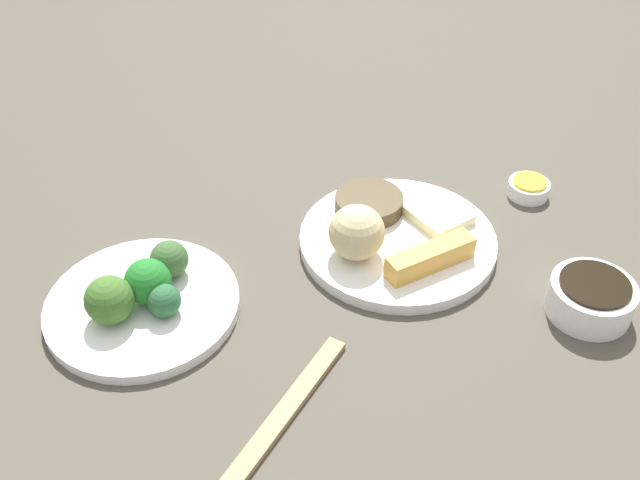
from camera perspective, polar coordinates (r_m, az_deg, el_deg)
The scene contains 16 objects.
tabletop at distance 0.94m, azimuth 3.70°, elevation -1.31°, with size 2.20×2.20×0.02m, color #494339.
main_plate at distance 0.94m, azimuth 6.12°, elevation -0.05°, with size 0.25×0.25×0.02m, color white.
rice_scoop at distance 0.88m, azimuth 2.89°, elevation 0.61°, with size 0.07×0.07×0.07m, color #CBB783.
spring_roll at distance 0.88m, azimuth 8.76°, elevation -1.25°, with size 0.12×0.03×0.03m, color gold.
crab_rangoon_wonton at distance 0.96m, azimuth 9.31°, elevation 1.99°, with size 0.07×0.07×0.01m, color beige.
stir_fry_heap at distance 0.96m, azimuth 3.87°, elevation 2.92°, with size 0.09×0.09×0.02m, color #42351E.
broccoli_plate at distance 0.87m, azimuth -13.78°, elevation -5.00°, with size 0.23×0.23×0.01m, color white.
broccoli_floret_0 at distance 0.85m, azimuth -13.41°, elevation -3.19°, with size 0.05×0.05×0.05m, color #207025.
broccoli_floret_1 at distance 0.88m, azimuth -11.78°, elevation -1.49°, with size 0.05×0.05×0.05m, color #39592E.
broccoli_floret_2 at distance 0.83m, azimuth -12.18°, elevation -4.68°, with size 0.04×0.04×0.04m, color #275933.
broccoli_floret_3 at distance 0.84m, azimuth -16.25°, elevation -4.55°, with size 0.06×0.06×0.06m, color #3C6425.
soy_sauce_bowl at distance 0.89m, azimuth 20.53°, elevation -4.35°, with size 0.10×0.10×0.04m, color white.
soy_sauce_bowl_liquid at distance 0.88m, azimuth 20.86°, elevation -3.28°, with size 0.08×0.08×0.00m, color black.
sauce_ramekin_hot_mustard at distance 1.06m, azimuth 16.08°, elevation 3.90°, with size 0.06×0.06×0.02m, color white.
sauce_ramekin_hot_mustard_liquid at distance 1.05m, azimuth 16.20°, elevation 4.45°, with size 0.05×0.05×0.00m, color yellow.
chopsticks_pair at distance 0.75m, azimuth -2.53°, elevation -13.07°, with size 0.21×0.02×0.01m, color #A48156.
Camera 1 is at (-0.33, 0.62, 0.63)m, focal length 40.64 mm.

